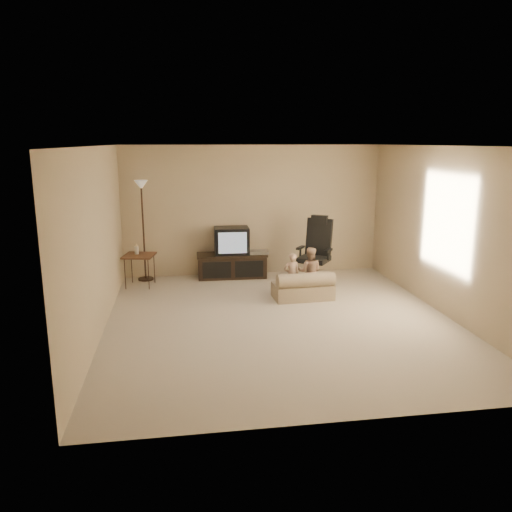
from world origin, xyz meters
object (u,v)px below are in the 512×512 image
at_px(child_sofa, 303,288).
at_px(toddler_right, 310,272).
at_px(tv_stand, 232,257).
at_px(toddler_left, 292,275).
at_px(office_chair, 315,260).
at_px(side_table, 139,256).
at_px(floor_lamp, 142,208).

relative_size(child_sofa, toddler_right, 1.19).
distance_m(tv_stand, child_sofa, 1.87).
height_order(toddler_left, toddler_right, toddler_right).
bearing_deg(office_chair, child_sofa, -80.88).
bearing_deg(toddler_left, side_table, -30.91).
bearing_deg(tv_stand, side_table, -167.11).
height_order(office_chair, child_sofa, office_chair).
distance_m(tv_stand, floor_lamp, 1.91).
relative_size(side_table, toddler_right, 0.94).
bearing_deg(toddler_left, floor_lamp, -38.93).
height_order(office_chair, toddler_left, office_chair).
distance_m(office_chair, toddler_left, 0.95).
height_order(office_chair, toddler_right, office_chair).
bearing_deg(tv_stand, toddler_left, -57.19).
distance_m(floor_lamp, toddler_right, 3.29).
height_order(floor_lamp, toddler_left, floor_lamp).
bearing_deg(toddler_right, side_table, 0.03).
distance_m(floor_lamp, child_sofa, 3.33).
distance_m(child_sofa, toddler_left, 0.29).
height_order(floor_lamp, toddler_right, floor_lamp).
bearing_deg(tv_stand, floor_lamp, 179.39).
relative_size(tv_stand, office_chair, 1.10).
distance_m(tv_stand, toddler_left, 1.64).
height_order(office_chair, floor_lamp, floor_lamp).
height_order(floor_lamp, child_sofa, floor_lamp).
xyz_separation_m(office_chair, toddler_left, (-0.61, -0.72, -0.07)).
bearing_deg(side_table, toddler_right, -19.47).
bearing_deg(toddler_left, tv_stand, -67.32).
distance_m(child_sofa, toddler_right, 0.33).
xyz_separation_m(office_chair, side_table, (-3.18, 0.32, 0.11)).
bearing_deg(office_chair, tv_stand, -169.03).
relative_size(floor_lamp, toddler_left, 2.48).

